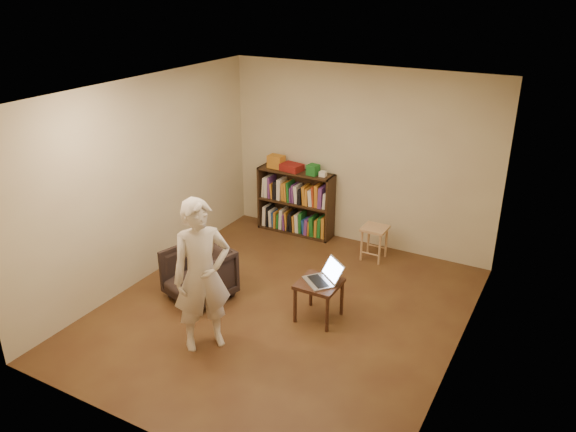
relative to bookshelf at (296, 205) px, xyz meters
The scene contains 15 objects.
floor 2.33m from the bookshelf, 66.00° to the right, with size 4.50×4.50×0.00m, color #492817.
ceiling 3.15m from the bookshelf, 66.00° to the right, with size 4.50×4.50×0.00m, color silver.
wall_back 1.28m from the bookshelf, ahead, with size 4.00×4.00×0.00m, color beige.
wall_left 2.50m from the bookshelf, 117.02° to the right, with size 4.50×4.50×0.00m, color beige.
wall_right 3.70m from the bookshelf, 35.53° to the right, with size 4.50×4.50×0.00m, color beige.
bookshelf is the anchor object (origin of this frame).
box_yellow 0.74m from the bookshelf, behind, with size 0.24×0.17×0.19m, color #C57A22.
red_cloth 0.62m from the bookshelf, 162.40° to the right, with size 0.31×0.23×0.10m, color maroon.
box_green 0.71m from the bookshelf, ahead, with size 0.15×0.15×0.15m, color #1C6B25.
box_white 0.75m from the bookshelf, ahead, with size 0.09×0.09×0.08m, color white.
stool 1.42m from the bookshelf, 11.56° to the right, with size 0.34×0.34×0.49m.
armchair 2.31m from the bookshelf, 92.94° to the right, with size 0.70×0.72×0.65m, color black.
side_table 2.43m from the bookshelf, 55.70° to the right, with size 0.47×0.47×0.48m.
laptop 2.43m from the bookshelf, 54.45° to the right, with size 0.51×0.52×0.24m.
person 3.12m from the bookshelf, 80.26° to the right, with size 0.61×0.40×1.69m, color beige.
Camera 1 is at (2.82, -4.97, 3.68)m, focal length 35.00 mm.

